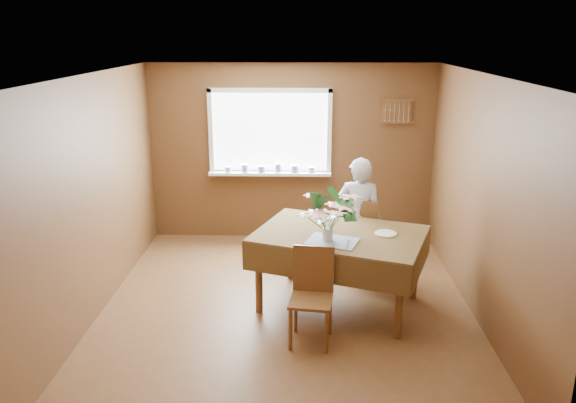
{
  "coord_description": "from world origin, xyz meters",
  "views": [
    {
      "loc": [
        0.17,
        -5.54,
        2.9
      ],
      "look_at": [
        0.0,
        0.55,
        1.05
      ],
      "focal_mm": 35.0,
      "sensor_mm": 36.0,
      "label": 1
    }
  ],
  "objects_px": {
    "dining_table": "(340,242)",
    "chair_far": "(362,234)",
    "seated_woman": "(359,219)",
    "flower_bouquet": "(328,212)",
    "chair_near": "(312,291)"
  },
  "relations": [
    {
      "from": "seated_woman",
      "to": "chair_far",
      "type": "bearing_deg",
      "value": -131.96
    },
    {
      "from": "dining_table",
      "to": "chair_far",
      "type": "relative_size",
      "value": 2.04
    },
    {
      "from": "chair_far",
      "to": "seated_woman",
      "type": "distance_m",
      "value": 0.22
    },
    {
      "from": "chair_far",
      "to": "chair_near",
      "type": "relative_size",
      "value": 1.07
    },
    {
      "from": "chair_near",
      "to": "seated_woman",
      "type": "bearing_deg",
      "value": 75.99
    },
    {
      "from": "chair_near",
      "to": "flower_bouquet",
      "type": "height_order",
      "value": "flower_bouquet"
    },
    {
      "from": "dining_table",
      "to": "chair_near",
      "type": "height_order",
      "value": "chair_near"
    },
    {
      "from": "flower_bouquet",
      "to": "chair_far",
      "type": "bearing_deg",
      "value": 65.66
    },
    {
      "from": "seated_woman",
      "to": "flower_bouquet",
      "type": "distance_m",
      "value": 1.15
    },
    {
      "from": "seated_woman",
      "to": "flower_bouquet",
      "type": "xyz_separation_m",
      "value": [
        -0.41,
        -0.99,
        0.4
      ]
    },
    {
      "from": "dining_table",
      "to": "chair_far",
      "type": "height_order",
      "value": "chair_far"
    },
    {
      "from": "chair_near",
      "to": "chair_far",
      "type": "bearing_deg",
      "value": 74.77
    },
    {
      "from": "seated_woman",
      "to": "flower_bouquet",
      "type": "bearing_deg",
      "value": 79.54
    },
    {
      "from": "seated_woman",
      "to": "flower_bouquet",
      "type": "height_order",
      "value": "seated_woman"
    },
    {
      "from": "dining_table",
      "to": "flower_bouquet",
      "type": "relative_size",
      "value": 3.7
    }
  ]
}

